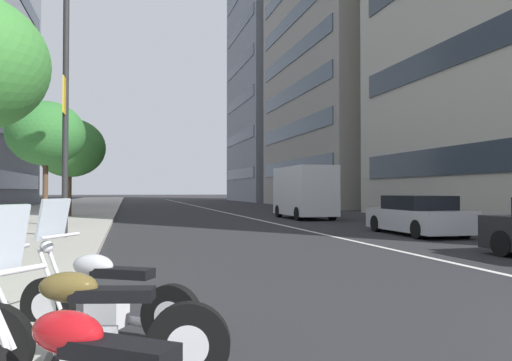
% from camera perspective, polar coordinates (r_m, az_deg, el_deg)
% --- Properties ---
extents(sidewalk_right_plaza, '(160.00, 8.11, 0.15)m').
position_cam_1_polar(sidewalk_right_plaza, '(33.11, -22.68, -3.65)').
color(sidewalk_right_plaza, '#A39E93').
rests_on(sidewalk_right_plaza, ground).
extents(lane_centre_stripe, '(110.00, 0.16, 0.01)m').
position_cam_1_polar(lane_centre_stripe, '(38.38, -4.26, -3.49)').
color(lane_centre_stripe, silver).
rests_on(lane_centre_stripe, ground).
extents(motorcycle_mid_row, '(0.74, 2.19, 1.11)m').
position_cam_1_polar(motorcycle_mid_row, '(4.35, -18.66, -16.17)').
color(motorcycle_mid_row, black).
rests_on(motorcycle_mid_row, ground).
extents(motorcycle_under_tarp, '(1.17, 1.85, 1.47)m').
position_cam_1_polar(motorcycle_under_tarp, '(5.56, -16.93, -12.73)').
color(motorcycle_under_tarp, black).
rests_on(motorcycle_under_tarp, ground).
extents(car_approaching_light, '(4.59, 2.05, 1.38)m').
position_cam_1_polar(car_approaching_light, '(18.69, 17.90, -3.88)').
color(car_approaching_light, '#B7B7BC').
rests_on(car_approaching_light, ground).
extents(delivery_van_ahead, '(5.12, 2.17, 2.89)m').
position_cam_1_polar(delivery_van_ahead, '(28.03, 5.50, -1.22)').
color(delivery_van_ahead, silver).
rests_on(delivery_van_ahead, ground).
extents(street_lamp_with_banners, '(1.26, 2.56, 8.20)m').
position_cam_1_polar(street_lamp_with_banners, '(16.60, -19.55, 11.03)').
color(street_lamp_with_banners, '#232326').
rests_on(street_lamp_with_banners, sidewalk_right_plaza).
extents(street_tree_near_plaza_corner, '(3.20, 3.20, 5.18)m').
position_cam_1_polar(street_tree_near_plaza_corner, '(22.95, -22.80, 4.94)').
color(street_tree_near_plaza_corner, '#473323').
rests_on(street_tree_near_plaza_corner, sidewalk_right_plaza).
extents(street_tree_far_plaza, '(3.90, 3.90, 5.49)m').
position_cam_1_polar(street_tree_far_plaza, '(30.17, -20.42, 3.51)').
color(street_tree_far_plaza, '#473323').
rests_on(street_tree_far_plaza, sidewalk_right_plaza).
extents(office_tower_near_left, '(19.77, 17.93, 50.83)m').
position_cam_1_polar(office_tower_near_left, '(80.73, 4.56, 16.02)').
color(office_tower_near_left, gray).
rests_on(office_tower_near_left, ground).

